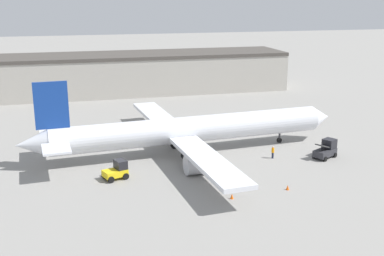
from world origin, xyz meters
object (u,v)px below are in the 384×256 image
Objects in this scene: baggage_tug at (201,161)px; safety_cone_far at (288,187)px; ground_crew_worker at (273,152)px; pushback_tug at (117,170)px; safety_cone_near at (232,196)px; belt_loader_truck at (326,149)px; airplane at (185,131)px.

safety_cone_far is at bearing -36.93° from baggage_tug.
ground_crew_worker is 20.24m from pushback_tug.
safety_cone_near is (10.87, -8.69, -0.70)m from pushback_tug.
pushback_tug reaches higher than safety_cone_near.
safety_cone_far is (17.46, -7.96, -0.70)m from pushback_tug.
belt_loader_truck is at bearing -73.51° from ground_crew_worker.
safety_cone_near is (-16.07, -9.38, -0.80)m from belt_loader_truck.
safety_cone_near is (-9.26, -10.78, -0.59)m from ground_crew_worker.
belt_loader_truck reaches higher than ground_crew_worker.
belt_loader_truck reaches higher than baggage_tug.
pushback_tug is at bearing -165.03° from baggage_tug.
ground_crew_worker is 0.52× the size of pushback_tug.
belt_loader_truck is 1.19× the size of pushback_tug.
safety_cone_far is (-9.47, -8.65, -0.80)m from belt_loader_truck.
ground_crew_worker is 0.44× the size of belt_loader_truck.
airplane is 11.75m from ground_crew_worker.
safety_cone_near is at bearing 167.39° from ground_crew_worker.
airplane is at bearing 131.58° from belt_loader_truck.
airplane is 26.79× the size of ground_crew_worker.
airplane is 17.07m from safety_cone_far.
safety_cone_near is 1.00× the size of safety_cone_far.
safety_cone_near is at bearing -58.66° from pushback_tug.
baggage_tug is at bearing -90.63° from airplane.
ground_crew_worker is 2.93× the size of safety_cone_far.
ground_crew_worker is at bearing -29.77° from airplane.
ground_crew_worker reaches higher than safety_cone_far.
safety_cone_far is (7.33, -8.46, -0.72)m from baggage_tug.
baggage_tug is at bearing -17.21° from pushback_tug.
baggage_tug reaches higher than ground_crew_worker.
safety_cone_near is at bearing -90.32° from airplane.
belt_loader_truck is at bearing -18.55° from pushback_tug.
belt_loader_truck is at bearing -24.69° from airplane.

